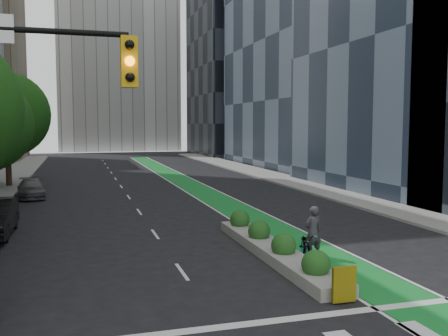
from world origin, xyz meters
TOP-DOWN VIEW (x-y plane):
  - ground at (0.00, 0.00)m, footprint 160.00×160.00m
  - sidewalk_right at (11.80, 25.00)m, footprint 3.60×90.00m
  - bike_lane_paint at (3.00, 30.00)m, footprint 2.20×70.00m
  - building_dark_end at (20.00, 68.00)m, footprint 14.00×18.00m
  - tree_far at (-11.00, 32.00)m, footprint 6.60×6.60m
  - median_planter at (1.20, 7.04)m, footprint 1.20×10.26m
  - bicycle at (2.23, 6.32)m, footprint 1.19×2.00m
  - cyclist at (2.56, 6.42)m, footprint 0.76×0.55m
  - parked_car_left_far at (-8.84, 25.57)m, footprint 2.18×4.43m

SIDE VIEW (x-z plane):
  - ground at x=0.00m, z-range 0.00..0.00m
  - bike_lane_paint at x=3.00m, z-range 0.00..0.01m
  - sidewalk_right at x=11.80m, z-range 0.00..0.15m
  - median_planter at x=1.20m, z-range -0.18..0.92m
  - bicycle at x=2.23m, z-range 0.00..0.99m
  - parked_car_left_far at x=-8.84m, z-range 0.00..1.24m
  - cyclist at x=2.56m, z-range 0.00..1.95m
  - tree_far at x=-11.00m, z-range 1.19..10.20m
  - building_dark_end at x=20.00m, z-range 0.00..28.00m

